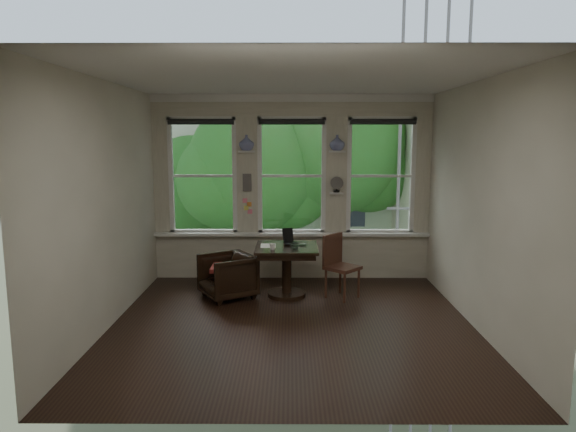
{
  "coord_description": "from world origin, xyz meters",
  "views": [
    {
      "loc": [
        -0.02,
        -6.13,
        2.31
      ],
      "look_at": [
        -0.05,
        0.9,
        1.24
      ],
      "focal_mm": 32.0,
      "sensor_mm": 36.0,
      "label": 1
    }
  ],
  "objects_px": {
    "table": "(287,271)",
    "armchair_left": "(227,276)",
    "side_chair_right": "(343,267)",
    "laptop": "(295,245)",
    "mug": "(273,247)"
  },
  "relations": [
    {
      "from": "laptop",
      "to": "mug",
      "type": "distance_m",
      "value": 0.42
    },
    {
      "from": "side_chair_right",
      "to": "armchair_left",
      "type": "bearing_deg",
      "value": 133.17
    },
    {
      "from": "table",
      "to": "armchair_left",
      "type": "relative_size",
      "value": 1.27
    },
    {
      "from": "table",
      "to": "mug",
      "type": "distance_m",
      "value": 0.52
    },
    {
      "from": "table",
      "to": "laptop",
      "type": "height_order",
      "value": "laptop"
    },
    {
      "from": "mug",
      "to": "laptop",
      "type": "bearing_deg",
      "value": 40.91
    },
    {
      "from": "table",
      "to": "laptop",
      "type": "xyz_separation_m",
      "value": [
        0.12,
        0.04,
        0.39
      ]
    },
    {
      "from": "laptop",
      "to": "side_chair_right",
      "type": "bearing_deg",
      "value": -8.37
    },
    {
      "from": "mug",
      "to": "armchair_left",
      "type": "bearing_deg",
      "value": 167.11
    },
    {
      "from": "table",
      "to": "side_chair_right",
      "type": "distance_m",
      "value": 0.82
    },
    {
      "from": "table",
      "to": "mug",
      "type": "relative_size",
      "value": 9.72
    },
    {
      "from": "side_chair_right",
      "to": "laptop",
      "type": "xyz_separation_m",
      "value": [
        -0.69,
        0.12,
        0.3
      ]
    },
    {
      "from": "table",
      "to": "armchair_left",
      "type": "height_order",
      "value": "table"
    },
    {
      "from": "table",
      "to": "armchair_left",
      "type": "distance_m",
      "value": 0.87
    },
    {
      "from": "side_chair_right",
      "to": "mug",
      "type": "bearing_deg",
      "value": 141.86
    }
  ]
}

